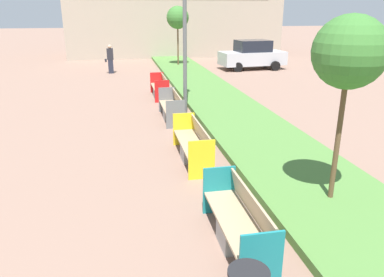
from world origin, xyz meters
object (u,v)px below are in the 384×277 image
at_px(bench_teal_frame, 238,225).
at_px(bench_yellow_frame, 193,146).
at_px(sapling_tree_far, 178,18).
at_px(pedestrian_walking, 110,59).
at_px(bench_grey_frame, 172,109).
at_px(bench_red_frame, 160,89).
at_px(parked_car_distant, 252,55).
at_px(sapling_tree_near, 350,53).

distance_m(bench_teal_frame, bench_yellow_frame, 3.82).
height_order(bench_yellow_frame, sapling_tree_far, sapling_tree_far).
height_order(bench_teal_frame, pedestrian_walking, pedestrian_walking).
xyz_separation_m(bench_grey_frame, pedestrian_walking, (-2.24, 10.85, 0.51)).
height_order(bench_yellow_frame, bench_red_frame, same).
relative_size(bench_teal_frame, pedestrian_walking, 1.30).
distance_m(bench_red_frame, pedestrian_walking, 7.53).
height_order(pedestrian_walking, parked_car_distant, parked_car_distant).
xyz_separation_m(sapling_tree_near, pedestrian_walking, (-4.46, 17.60, -2.11)).
xyz_separation_m(bench_teal_frame, pedestrian_walking, (-2.24, 18.54, 0.51)).
bearing_deg(sapling_tree_near, sapling_tree_far, 90.00).
relative_size(bench_red_frame, pedestrian_walking, 1.24).
bearing_deg(parked_car_distant, pedestrian_walking, 174.91).
relative_size(bench_red_frame, sapling_tree_near, 0.58).
bearing_deg(bench_teal_frame, bench_red_frame, 90.01).
xyz_separation_m(bench_grey_frame, parked_car_distant, (6.84, 10.80, 0.54)).
bearing_deg(pedestrian_walking, parked_car_distant, -0.32).
bearing_deg(parked_car_distant, bench_red_frame, -138.63).
distance_m(bench_yellow_frame, parked_car_distant, 16.20).
bearing_deg(pedestrian_walking, bench_grey_frame, -78.35).
relative_size(bench_grey_frame, pedestrian_walking, 1.28).
bearing_deg(bench_grey_frame, pedestrian_walking, 101.65).
xyz_separation_m(bench_grey_frame, bench_red_frame, (-0.00, 3.68, -0.00)).
bearing_deg(sapling_tree_near, pedestrian_walking, 104.22).
xyz_separation_m(bench_teal_frame, parked_car_distant, (6.84, 18.49, 0.54)).
xyz_separation_m(bench_red_frame, parked_car_distant, (6.84, 7.12, 0.54)).
bearing_deg(sapling_tree_far, bench_teal_frame, -96.25).
xyz_separation_m(bench_yellow_frame, pedestrian_walking, (-2.24, 14.72, 0.50)).
bearing_deg(bench_red_frame, bench_yellow_frame, -89.98).
xyz_separation_m(bench_teal_frame, sapling_tree_near, (2.22, 0.95, 2.62)).
distance_m(bench_grey_frame, sapling_tree_near, 7.57).
height_order(bench_teal_frame, bench_grey_frame, same).
height_order(bench_teal_frame, sapling_tree_near, sapling_tree_near).
bearing_deg(bench_grey_frame, sapling_tree_near, -71.77).
bearing_deg(bench_yellow_frame, bench_red_frame, 90.02).
bearing_deg(bench_teal_frame, bench_yellow_frame, 89.97).
distance_m(bench_red_frame, sapling_tree_far, 9.60).
height_order(sapling_tree_near, pedestrian_walking, sapling_tree_near).
bearing_deg(sapling_tree_far, bench_red_frame, -104.02).
height_order(sapling_tree_near, parked_car_distant, sapling_tree_near).
relative_size(bench_yellow_frame, sapling_tree_near, 0.66).
xyz_separation_m(bench_red_frame, sapling_tree_far, (2.22, 8.90, 2.84)).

